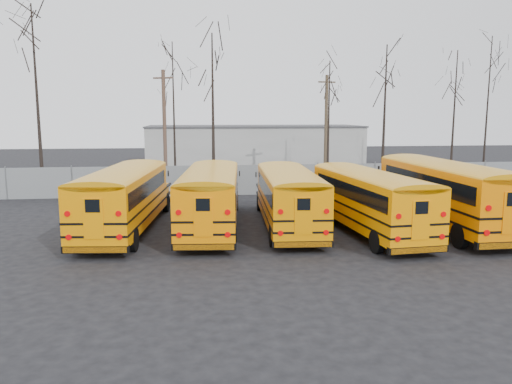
{
  "coord_description": "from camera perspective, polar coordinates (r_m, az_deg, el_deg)",
  "views": [
    {
      "loc": [
        -4.13,
        -20.64,
        5.33
      ],
      "look_at": [
        -1.28,
        2.98,
        1.6
      ],
      "focal_mm": 35.0,
      "sensor_mm": 36.0,
      "label": 1
    }
  ],
  "objects": [
    {
      "name": "tree_1",
      "position": [
        38.61,
        -23.74,
        9.74
      ],
      "size": [
        0.26,
        0.26,
        12.78
      ],
      "primitive_type": "cone",
      "color": "black",
      "rests_on": "ground"
    },
    {
      "name": "utility_pole_left",
      "position": [
        35.66,
        -10.4,
        7.08
      ],
      "size": [
        1.42,
        0.65,
        8.34
      ],
      "rotation": [
        0.0,
        0.0,
        -0.37
      ],
      "color": "brown",
      "rests_on": "ground"
    },
    {
      "name": "tree_2",
      "position": [
        36.16,
        -9.36,
        8.51
      ],
      "size": [
        0.26,
        0.26,
        10.3
      ],
      "primitive_type": "cone",
      "color": "black",
      "rests_on": "ground"
    },
    {
      "name": "tree_7",
      "position": [
        43.83,
        24.91,
        8.51
      ],
      "size": [
        0.26,
        0.26,
        11.3
      ],
      "primitive_type": "cone",
      "color": "black",
      "rests_on": "ground"
    },
    {
      "name": "tree_3",
      "position": [
        34.95,
        -4.94,
        8.94
      ],
      "size": [
        0.26,
        0.26,
        10.73
      ],
      "primitive_type": "cone",
      "color": "black",
      "rests_on": "ground"
    },
    {
      "name": "distant_building",
      "position": [
        53.1,
        -0.24,
        5.31
      ],
      "size": [
        22.0,
        8.0,
        4.0
      ],
      "primitive_type": "cube",
      "color": "#B5B5B0",
      "rests_on": "ground"
    },
    {
      "name": "tree_5",
      "position": [
        40.75,
        14.46,
        8.59
      ],
      "size": [
        0.26,
        0.26,
        10.6
      ],
      "primitive_type": "cone",
      "color": "black",
      "rests_on": "ground"
    },
    {
      "name": "fence",
      "position": [
        33.18,
        0.33,
        1.41
      ],
      "size": [
        40.0,
        0.04,
        2.0
      ],
      "primitive_type": "cube",
      "color": "gray",
      "rests_on": "ground"
    },
    {
      "name": "bus_c",
      "position": [
        23.27,
        3.72,
        -0.16
      ],
      "size": [
        2.91,
        10.29,
        2.85
      ],
      "rotation": [
        0.0,
        0.0,
        -0.06
      ],
      "color": "black",
      "rests_on": "ground"
    },
    {
      "name": "bus_a",
      "position": [
        23.38,
        -14.77,
        -0.2
      ],
      "size": [
        3.51,
        10.85,
        2.99
      ],
      "rotation": [
        0.0,
        0.0,
        -0.1
      ],
      "color": "black",
      "rests_on": "ground"
    },
    {
      "name": "utility_pole_right",
      "position": [
        41.19,
        8.0,
        7.42
      ],
      "size": [
        1.49,
        0.41,
        8.42
      ],
      "rotation": [
        0.0,
        0.0,
        0.2
      ],
      "color": "#4E3F2C",
      "rests_on": "ground"
    },
    {
      "name": "tree_4",
      "position": [
        36.67,
        8.29,
        7.57
      ],
      "size": [
        0.26,
        0.26,
        9.07
      ],
      "primitive_type": "cone",
      "color": "black",
      "rests_on": "ground"
    },
    {
      "name": "bus_e",
      "position": [
        25.01,
        20.67,
        0.4
      ],
      "size": [
        2.8,
        11.49,
        3.2
      ],
      "rotation": [
        0.0,
        0.0,
        0.01
      ],
      "color": "black",
      "rests_on": "ground"
    },
    {
      "name": "ground",
      "position": [
        21.71,
        4.33,
        -5.33
      ],
      "size": [
        120.0,
        120.0,
        0.0
      ],
      "primitive_type": "plane",
      "color": "black",
      "rests_on": "ground"
    },
    {
      "name": "bus_b",
      "position": [
        23.03,
        -5.18,
        -0.14
      ],
      "size": [
        3.36,
        10.65,
        2.94
      ],
      "rotation": [
        0.0,
        0.0,
        -0.09
      ],
      "color": "black",
      "rests_on": "ground"
    },
    {
      "name": "bus_d",
      "position": [
        22.94,
        12.65,
        -0.44
      ],
      "size": [
        3.23,
        10.45,
        2.88
      ],
      "rotation": [
        0.0,
        0.0,
        0.09
      ],
      "color": "black",
      "rests_on": "ground"
    },
    {
      "name": "tree_6",
      "position": [
        40.28,
        21.66,
        7.78
      ],
      "size": [
        0.26,
        0.26,
        9.94
      ],
      "primitive_type": "cone",
      "color": "black",
      "rests_on": "ground"
    }
  ]
}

